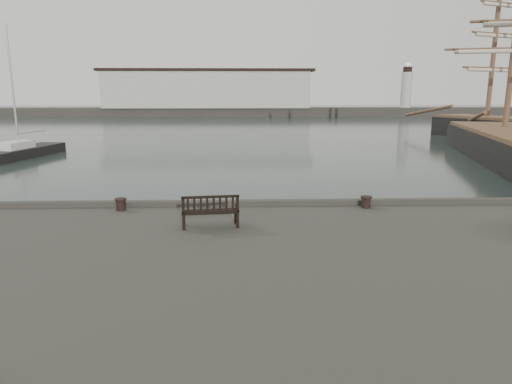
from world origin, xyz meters
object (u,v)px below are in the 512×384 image
(bollard_right, at_px, (366,202))
(yacht_d, at_px, (23,154))
(bollard_left, at_px, (121,204))
(bench, at_px, (210,217))

(bollard_right, distance_m, yacht_d, 33.07)
(bollard_left, distance_m, yacht_d, 28.32)
(bench, distance_m, bollard_right, 5.38)
(bollard_left, bearing_deg, yacht_d, 120.75)
(bollard_left, height_order, yacht_d, yacht_d)
(bollard_right, relative_size, yacht_d, 0.03)
(bollard_left, distance_m, bollard_right, 8.00)
(bollard_left, xyz_separation_m, bollard_right, (8.00, 0.08, -0.00))
(bench, distance_m, bollard_left, 3.60)
(bench, xyz_separation_m, yacht_d, (-17.48, 26.27, -1.62))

